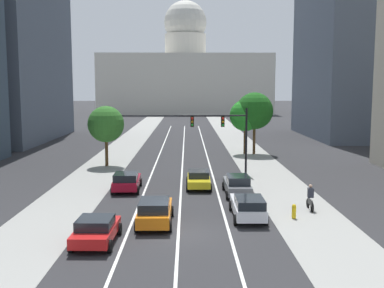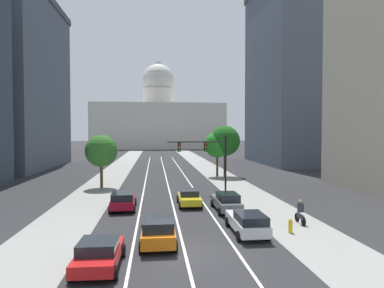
% 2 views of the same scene
% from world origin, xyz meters
% --- Properties ---
extents(ground_plane, '(400.00, 400.00, 0.00)m').
position_xyz_m(ground_plane, '(0.00, 40.00, 0.00)').
color(ground_plane, '#2B2B2D').
extents(sidewalk_left, '(4.68, 130.00, 0.01)m').
position_xyz_m(sidewalk_left, '(-7.96, 35.00, 0.01)').
color(sidewalk_left, gray).
rests_on(sidewalk_left, ground).
extents(sidewalk_right, '(4.68, 130.00, 0.01)m').
position_xyz_m(sidewalk_right, '(7.96, 35.00, 0.01)').
color(sidewalk_right, gray).
rests_on(sidewalk_right, ground).
extents(lane_stripe_left, '(0.16, 90.00, 0.01)m').
position_xyz_m(lane_stripe_left, '(-2.81, 25.00, 0.01)').
color(lane_stripe_left, white).
rests_on(lane_stripe_left, ground).
extents(lane_stripe_center, '(0.16, 90.00, 0.01)m').
position_xyz_m(lane_stripe_center, '(0.00, 25.00, 0.01)').
color(lane_stripe_center, white).
rests_on(lane_stripe_center, ground).
extents(lane_stripe_right, '(0.16, 90.00, 0.01)m').
position_xyz_m(lane_stripe_right, '(2.81, 25.00, 0.01)').
color(lane_stripe_right, white).
rests_on(lane_stripe_right, ground).
extents(office_tower_far_left, '(16.75, 27.32, 30.74)m').
position_xyz_m(office_tower_far_left, '(-28.03, 45.62, 15.41)').
color(office_tower_far_left, '#4C5666').
rests_on(office_tower_far_left, ground).
extents(office_tower_far_right, '(18.12, 24.41, 37.74)m').
position_xyz_m(office_tower_far_right, '(28.70, 49.45, 18.91)').
color(office_tower_far_right, '#4C5666').
rests_on(office_tower_far_right, ground).
extents(capitol_building, '(50.67, 28.49, 35.10)m').
position_xyz_m(capitol_building, '(0.00, 120.98, 10.65)').
color(capitol_building, beige).
rests_on(capitol_building, ground).
extents(car_red, '(2.20, 4.17, 1.38)m').
position_xyz_m(car_red, '(-4.21, -1.69, 0.72)').
color(car_red, red).
rests_on(car_red, ground).
extents(car_gray, '(1.95, 4.72, 1.56)m').
position_xyz_m(car_gray, '(4.21, 8.96, 0.79)').
color(car_gray, slate).
rests_on(car_gray, ground).
extents(car_crimson, '(2.20, 4.37, 1.49)m').
position_xyz_m(car_crimson, '(-4.21, 10.49, 0.78)').
color(car_crimson, maroon).
rests_on(car_crimson, ground).
extents(car_white, '(2.02, 4.76, 1.48)m').
position_xyz_m(car_white, '(4.21, 2.74, 0.78)').
color(car_white, silver).
rests_on(car_white, ground).
extents(car_yellow, '(2.00, 4.15, 1.37)m').
position_xyz_m(car_yellow, '(1.40, 11.53, 0.72)').
color(car_yellow, yellow).
rests_on(car_yellow, ground).
extents(car_orange, '(2.06, 4.76, 1.57)m').
position_xyz_m(car_orange, '(-1.40, 1.57, 0.81)').
color(car_orange, orange).
rests_on(car_orange, ground).
extents(traffic_signal_mast, '(6.30, 0.39, 6.09)m').
position_xyz_m(traffic_signal_mast, '(3.93, 17.38, 4.22)').
color(traffic_signal_mast, black).
rests_on(traffic_signal_mast, ground).
extents(fire_hydrant, '(0.26, 0.35, 0.91)m').
position_xyz_m(fire_hydrant, '(7.03, 2.72, 0.46)').
color(fire_hydrant, yellow).
rests_on(fire_hydrant, ground).
extents(cyclist, '(0.36, 1.70, 1.72)m').
position_xyz_m(cyclist, '(8.53, 4.62, 0.85)').
color(cyclist, black).
rests_on(cyclist, ground).
extents(street_tree_near_left, '(3.67, 3.67, 6.12)m').
position_xyz_m(street_tree_near_left, '(-7.69, 21.85, 4.27)').
color(street_tree_near_left, '#51381E').
rests_on(street_tree_near_left, ground).
extents(street_tree_near_right, '(3.74, 3.74, 6.51)m').
position_xyz_m(street_tree_near_right, '(7.41, 30.17, 4.62)').
color(street_tree_near_right, '#51381E').
rests_on(street_tree_near_right, ground).
extents(street_tree_far_right, '(4.38, 4.38, 7.38)m').
position_xyz_m(street_tree_far_right, '(8.49, 30.07, 5.17)').
color(street_tree_far_right, '#51381E').
rests_on(street_tree_far_right, ground).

